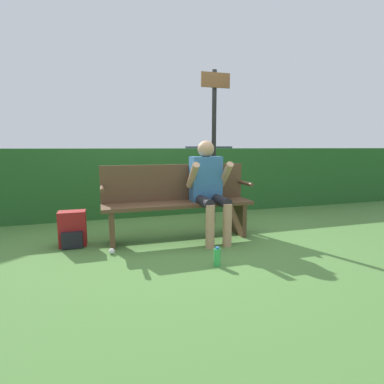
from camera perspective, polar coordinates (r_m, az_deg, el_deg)
ground_plane at (r=4.05m, az=-2.47°, el=-8.95°), size 40.00×40.00×0.00m
hedge_back at (r=5.53m, az=-6.85°, el=2.05°), size 12.00×0.51×1.19m
park_bench at (r=3.99m, az=-2.77°, el=-1.54°), size 1.97×0.44×0.99m
person_seated at (r=3.94m, az=3.17°, el=1.45°), size 0.54×0.65×1.30m
backpack at (r=4.01m, az=-21.79°, el=-6.68°), size 0.32×0.27×0.44m
water_bottle at (r=3.17m, az=4.81°, el=-12.25°), size 0.07×0.07×0.20m
signpost at (r=4.76m, az=4.23°, el=10.31°), size 0.46×0.09×2.38m
parked_car at (r=17.07m, az=3.19°, el=6.49°), size 4.81×2.89×1.26m
litter_crumple at (r=3.62m, az=-15.04°, el=-10.84°), size 0.07×0.07×0.07m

